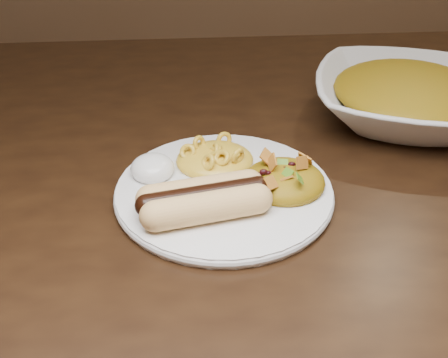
{
  "coord_description": "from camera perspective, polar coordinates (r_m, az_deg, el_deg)",
  "views": [
    {
      "loc": [
        -0.01,
        -0.58,
        1.09
      ],
      "look_at": [
        0.03,
        -0.1,
        0.77
      ],
      "focal_mm": 42.0,
      "sensor_mm": 36.0,
      "label": 1
    }
  ],
  "objects": [
    {
      "name": "taco_salad",
      "position": [
        0.58,
        6.64,
        0.53
      ],
      "size": [
        0.09,
        0.09,
        0.04
      ],
      "rotation": [
        0.0,
        0.0,
        0.06
      ],
      "color": "#CE6106",
      "rests_on": "plate"
    },
    {
      "name": "mac_and_cheese",
      "position": [
        0.62,
        -1.02,
        3.17
      ],
      "size": [
        0.1,
        0.09,
        0.04
      ],
      "primitive_type": "ellipsoid",
      "rotation": [
        0.0,
        0.0,
        0.09
      ],
      "color": "gold",
      "rests_on": "plate"
    },
    {
      "name": "bowl_filling",
      "position": [
        0.77,
        19.69,
        9.29
      ],
      "size": [
        0.26,
        0.26,
        0.05
      ],
      "primitive_type": "ellipsoid",
      "rotation": [
        0.0,
        0.0,
        0.29
      ],
      "color": "#CE6106",
      "rests_on": "serving_bowl"
    },
    {
      "name": "hotdog",
      "position": [
        0.54,
        -2.19,
        -2.14
      ],
      "size": [
        0.12,
        0.08,
        0.03
      ],
      "rotation": [
        0.0,
        0.0,
        0.2
      ],
      "color": "#ECCE5D",
      "rests_on": "plate"
    },
    {
      "name": "sour_cream",
      "position": [
        0.6,
        -7.85,
        1.75
      ],
      "size": [
        0.06,
        0.06,
        0.03
      ],
      "primitive_type": "ellipsoid",
      "rotation": [
        0.0,
        0.0,
        -0.32
      ],
      "color": "white",
      "rests_on": "plate"
    },
    {
      "name": "serving_bowl",
      "position": [
        0.78,
        19.44,
        8.08
      ],
      "size": [
        0.33,
        0.33,
        0.06
      ],
      "primitive_type": "imported",
      "rotation": [
        0.0,
        0.0,
        -0.32
      ],
      "color": "white",
      "rests_on": "table"
    },
    {
      "name": "plate",
      "position": [
        0.59,
        -0.0,
        -1.32
      ],
      "size": [
        0.25,
        0.25,
        0.01
      ],
      "primitive_type": "cylinder",
      "rotation": [
        0.0,
        0.0,
        0.02
      ],
      "color": "white",
      "rests_on": "table"
    },
    {
      "name": "table",
      "position": [
        0.73,
        -2.99,
        -3.42
      ],
      "size": [
        1.6,
        0.9,
        0.75
      ],
      "color": "black",
      "rests_on": "floor"
    }
  ]
}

